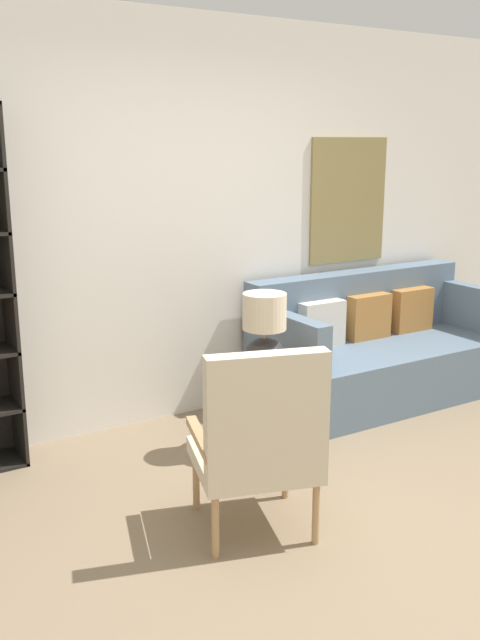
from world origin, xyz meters
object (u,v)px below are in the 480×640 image
couch (377,351)px  side_table (267,373)px  armchair (260,436)px  table_lamp (264,324)px

couch → side_table: (-1.26, -0.38, 0.15)m
armchair → couch: bearing=33.9°
armchair → table_lamp: 1.11m
armchair → couch: armchair is taller
couch → table_lamp: size_ratio=4.56×
side_table → table_lamp: size_ratio=1.34×
couch → side_table: 1.32m
armchair → table_lamp: size_ratio=2.29×
couch → side_table: bearing=-163.0°
armchair → side_table: bearing=54.8°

